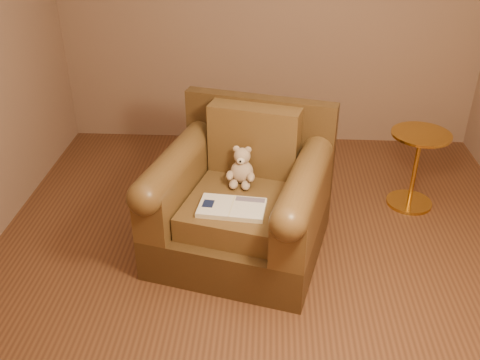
{
  "coord_description": "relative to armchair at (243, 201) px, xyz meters",
  "views": [
    {
      "loc": [
        -0.0,
        -3.04,
        2.38
      ],
      "look_at": [
        -0.17,
        0.03,
        0.61
      ],
      "focal_mm": 40.0,
      "sensor_mm": 36.0,
      "label": 1
    }
  ],
  "objects": [
    {
      "name": "armchair",
      "position": [
        0.0,
        0.0,
        0.0
      ],
      "size": [
        1.34,
        1.3,
        1.0
      ],
      "rotation": [
        0.0,
        0.0,
        -0.25
      ],
      "color": "#422D16",
      "rests_on": "floor"
    },
    {
      "name": "room",
      "position": [
        0.16,
        -0.14,
        1.33
      ],
      "size": [
        4.02,
        4.02,
        2.71
      ],
      "color": "#8A6A55",
      "rests_on": "ground"
    },
    {
      "name": "teddy_bear",
      "position": [
        -0.01,
        0.1,
        0.2
      ],
      "size": [
        0.2,
        0.23,
        0.28
      ],
      "rotation": [
        0.0,
        0.0,
        -0.11
      ],
      "color": "tan",
      "rests_on": "armchair"
    },
    {
      "name": "floor",
      "position": [
        0.16,
        -0.14,
        -0.39
      ],
      "size": [
        4.0,
        4.0,
        0.0
      ],
      "primitive_type": "plane",
      "color": "brown",
      "rests_on": "ground"
    },
    {
      "name": "guidebook",
      "position": [
        -0.06,
        -0.26,
        0.11
      ],
      "size": [
        0.46,
        0.3,
        0.04
      ],
      "rotation": [
        0.0,
        0.0,
        -0.1
      ],
      "color": "beige",
      "rests_on": "armchair"
    },
    {
      "name": "side_table",
      "position": [
        1.35,
        0.65,
        -0.04
      ],
      "size": [
        0.46,
        0.46,
        0.64
      ],
      "color": "gold",
      "rests_on": "floor"
    }
  ]
}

